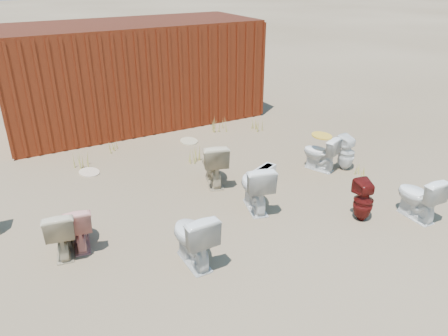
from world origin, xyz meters
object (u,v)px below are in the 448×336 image
toilet_front_pink (79,225)px  toilet_back_beige_left (61,231)px  toilet_front_maroon (363,200)px  toilet_front_e (418,197)px  toilet_back_yellowlid (320,153)px  shipping_container (133,74)px  loose_tank (264,177)px  toilet_front_c (255,186)px  toilet_back_e (346,153)px  toilet_front_a (193,237)px  toilet_back_beige_right (213,163)px

toilet_front_pink → toilet_back_beige_left: bearing=23.9°
toilet_front_maroon → toilet_back_beige_left: size_ratio=0.94×
toilet_front_e → toilet_back_yellowlid: 2.12m
shipping_container → toilet_front_e: bearing=-70.7°
shipping_container → toilet_front_pink: 5.51m
toilet_front_pink → toilet_front_maroon: bearing=170.0°
shipping_container → loose_tank: shipping_container is taller
toilet_front_c → toilet_back_e: 2.39m
toilet_back_yellowlid → toilet_back_beige_left: bearing=-17.0°
toilet_front_a → toilet_back_beige_right: bearing=-124.9°
toilet_front_a → toilet_back_yellowlid: size_ratio=1.17×
toilet_front_a → toilet_back_beige_right: size_ratio=0.99×
toilet_front_e → toilet_back_e: bearing=-96.9°
toilet_front_maroon → toilet_back_yellowlid: 1.85m
toilet_back_beige_left → toilet_back_e: size_ratio=1.03×
toilet_front_a → loose_tank: 2.51m
toilet_front_pink → toilet_front_c: bearing=-177.2°
toilet_front_a → toilet_back_e: toilet_front_a is taller
toilet_front_pink → toilet_front_e: bearing=169.0°
toilet_front_pink → toilet_back_beige_right: bearing=-152.9°
toilet_front_e → toilet_back_e: size_ratio=1.07×
toilet_front_a → toilet_back_beige_left: size_ratio=1.13×
toilet_front_maroon → loose_tank: bearing=-56.8°
toilet_front_c → toilet_back_beige_left: (-2.96, 0.26, -0.05)m
toilet_front_maroon → loose_tank: toilet_front_maroon is taller
toilet_front_pink → toilet_front_maroon: toilet_front_pink is taller
toilet_front_maroon → toilet_back_beige_left: 4.44m
shipping_container → toilet_front_pink: size_ratio=8.92×
toilet_back_beige_left → toilet_back_beige_right: toilet_back_beige_right is taller
toilet_front_pink → toilet_front_maroon: size_ratio=1.01×
toilet_front_a → toilet_back_beige_right: (1.32, 1.93, 0.00)m
toilet_front_c → toilet_back_e: (2.35, 0.42, -0.06)m
toilet_front_maroon → toilet_back_beige_right: toilet_back_beige_right is taller
toilet_back_beige_left → toilet_back_beige_right: size_ratio=0.88×
loose_tank → toilet_back_e: bearing=-29.8°
shipping_container → toilet_front_maroon: shipping_container is taller
shipping_container → toilet_front_e: (2.32, -6.63, -0.83)m
toilet_back_e → toilet_front_a: bearing=14.0°
toilet_front_c → toilet_back_e: bearing=-154.1°
toilet_back_beige_left → toilet_back_yellowlid: (4.85, 0.40, -0.01)m
toilet_front_c → loose_tank: toilet_front_c is taller
toilet_front_pink → toilet_back_beige_left: 0.25m
shipping_container → toilet_front_maroon: 6.50m
toilet_back_yellowlid → toilet_back_beige_right: bearing=-34.7°
shipping_container → toilet_back_yellowlid: bearing=-64.5°
toilet_front_a → toilet_back_e: (3.83, 1.23, -0.06)m
toilet_front_pink → loose_tank: 3.31m
toilet_front_maroon → toilet_back_e: toilet_back_e is taller
toilet_front_a → toilet_front_maroon: toilet_front_a is taller
toilet_front_e → loose_tank: bearing=-52.6°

